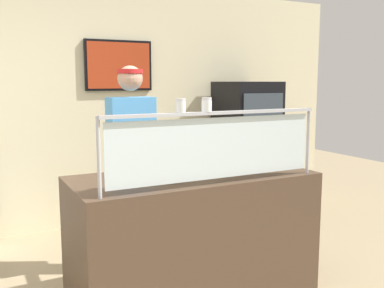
% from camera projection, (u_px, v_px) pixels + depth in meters
% --- Properties ---
extents(ground_plane, '(12.00, 12.00, 0.00)m').
position_uv_depth(ground_plane, '(161.00, 267.00, 3.91)').
color(ground_plane, tan).
rests_on(ground_plane, ground).
extents(shop_rear_unit, '(6.18, 0.13, 2.70)m').
position_uv_depth(shop_rear_unit, '(108.00, 105.00, 5.02)').
color(shop_rear_unit, beige).
rests_on(shop_rear_unit, ground).
extents(serving_counter, '(1.78, 0.79, 0.95)m').
position_uv_depth(serving_counter, '(193.00, 237.00, 3.32)').
color(serving_counter, '#4C3828').
rests_on(serving_counter, ground).
extents(sneeze_guard, '(1.61, 0.06, 0.49)m').
position_uv_depth(sneeze_guard, '(216.00, 139.00, 2.91)').
color(sneeze_guard, '#B2B5BC').
rests_on(sneeze_guard, serving_counter).
extents(pizza_tray, '(0.45, 0.45, 0.04)m').
position_uv_depth(pizza_tray, '(167.00, 174.00, 3.20)').
color(pizza_tray, '#9EA0A8').
rests_on(pizza_tray, serving_counter).
extents(pizza_server, '(0.15, 0.29, 0.01)m').
position_uv_depth(pizza_server, '(163.00, 172.00, 3.17)').
color(pizza_server, '#ADAFB7').
rests_on(pizza_server, pizza_tray).
extents(parmesan_shaker, '(0.06, 0.06, 0.09)m').
position_uv_depth(parmesan_shaker, '(181.00, 107.00, 2.76)').
color(parmesan_shaker, white).
rests_on(parmesan_shaker, sneeze_guard).
extents(pepper_flake_shaker, '(0.07, 0.07, 0.09)m').
position_uv_depth(pepper_flake_shaker, '(207.00, 106.00, 2.84)').
color(pepper_flake_shaker, white).
rests_on(pepper_flake_shaker, sneeze_guard).
extents(worker_figure, '(0.41, 0.50, 1.76)m').
position_uv_depth(worker_figure, '(132.00, 156.00, 3.75)').
color(worker_figure, '#23232D').
rests_on(worker_figure, ground).
extents(drink_fridge, '(0.65, 0.66, 1.62)m').
position_uv_depth(drink_fridge, '(246.00, 148.00, 5.43)').
color(drink_fridge, black).
rests_on(drink_fridge, ground).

